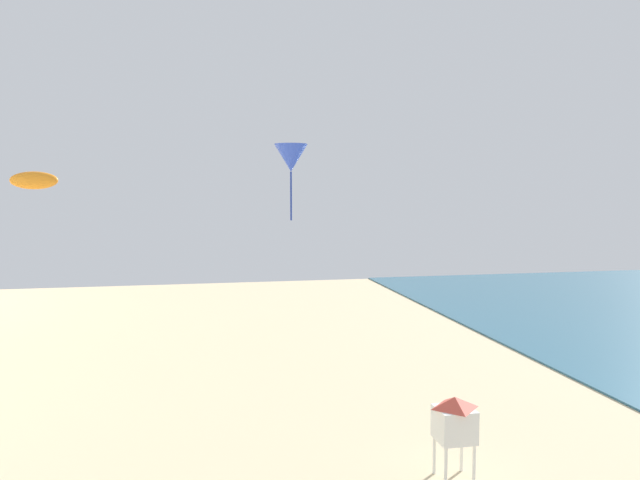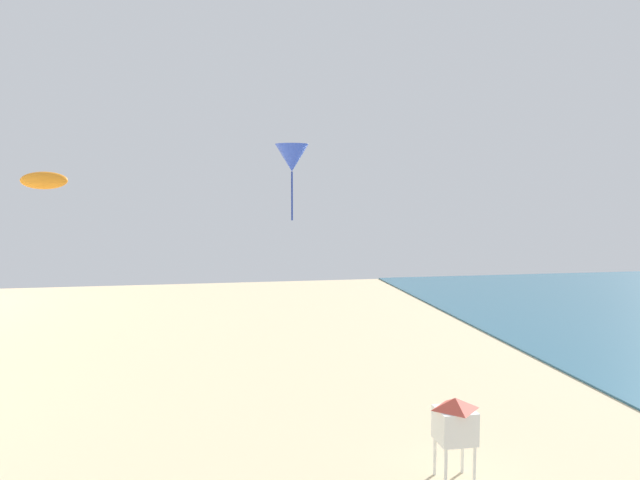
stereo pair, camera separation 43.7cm
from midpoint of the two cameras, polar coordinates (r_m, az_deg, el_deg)
The scene contains 3 objects.
lifeguard_stand at distance 20.41m, azimuth 12.59°, elevation -15.49°, with size 1.10×1.10×2.55m.
kite_blue_delta at distance 20.30m, azimuth -1.91°, elevation 7.33°, with size 1.06×1.06×2.41m.
kite_orange_parafoil at distance 40.44m, azimuth -23.14°, elevation 4.91°, with size 2.64×0.73×1.03m.
Camera 2 is at (2.71, -0.39, 8.78)m, focal length 35.84 mm.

